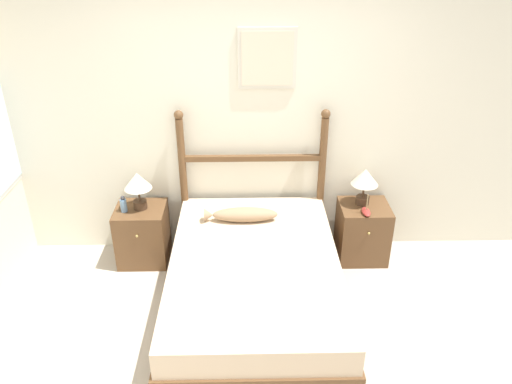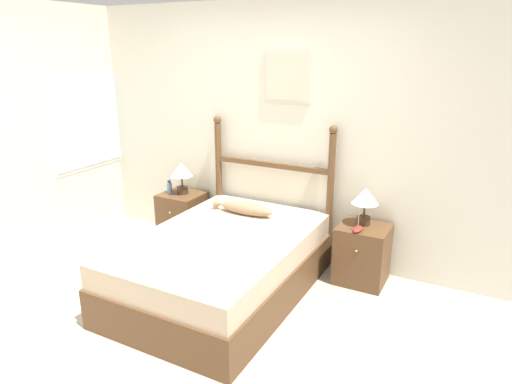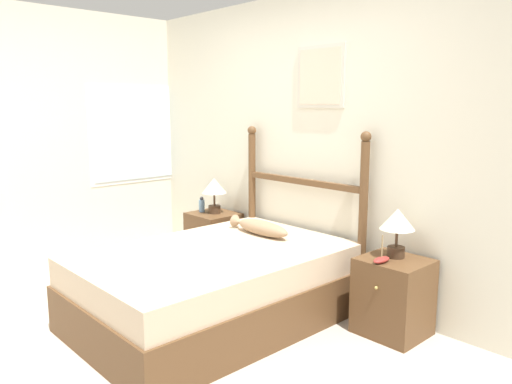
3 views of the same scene
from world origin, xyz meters
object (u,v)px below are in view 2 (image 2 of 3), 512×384
object	(u,v)px
model_boat	(358,229)
bottle	(169,187)
fish_pillow	(244,208)
nightstand_left	(183,217)
bed	(223,265)
table_lamp_left	(182,172)
nightstand_right	(362,254)
table_lamp_right	(365,199)

from	to	relation	value
model_boat	bottle	bearing A→B (deg)	177.74
fish_pillow	nightstand_left	bearing A→B (deg)	165.84
nightstand_left	bed	bearing A→B (deg)	-37.74
table_lamp_left	bottle	distance (m)	0.23
nightstand_right	bed	bearing A→B (deg)	-142.26
nightstand_right	table_lamp_right	xyz separation A→B (m)	(-0.02, 0.04, 0.53)
bed	bottle	distance (m)	1.42
bottle	table_lamp_left	bearing A→B (deg)	22.16
table_lamp_left	model_boat	size ratio (longest dim) A/B	1.82
nightstand_right	nightstand_left	bearing A→B (deg)	180.00
nightstand_left	fish_pillow	bearing A→B (deg)	-14.16
table_lamp_left	table_lamp_right	world-z (taller)	same
table_lamp_left	model_boat	distance (m)	2.04
table_lamp_right	bed	bearing A→B (deg)	-140.22
table_lamp_left	nightstand_right	bearing A→B (deg)	-0.21
table_lamp_right	nightstand_left	bearing A→B (deg)	-178.81
nightstand_left	table_lamp_left	size ratio (longest dim) A/B	1.56
nightstand_left	table_lamp_right	world-z (taller)	table_lamp_right
table_lamp_right	bottle	size ratio (longest dim) A/B	2.26
bed	table_lamp_right	world-z (taller)	table_lamp_right
table_lamp_right	model_boat	size ratio (longest dim) A/B	1.82
nightstand_left	model_boat	distance (m)	2.06
nightstand_left	fish_pillow	distance (m)	1.02
model_boat	nightstand_left	bearing A→B (deg)	176.25
nightstand_left	bottle	xyz separation A→B (m)	(-0.13, -0.05, 0.34)
table_lamp_right	fish_pillow	xyz separation A→B (m)	(-1.10, -0.28, -0.19)
table_lamp_right	model_boat	distance (m)	0.29
nightstand_left	nightstand_right	distance (m)	2.06
model_boat	fish_pillow	bearing A→B (deg)	-174.71
nightstand_right	table_lamp_right	size ratio (longest dim) A/B	1.56
table_lamp_left	table_lamp_right	size ratio (longest dim) A/B	1.00
bed	table_lamp_right	bearing A→B (deg)	39.78
bed	nightstand_right	size ratio (longest dim) A/B	3.61
model_boat	bed	bearing A→B (deg)	-146.59
nightstand_right	bottle	size ratio (longest dim) A/B	3.53
fish_pillow	table_lamp_left	bearing A→B (deg)	165.26
nightstand_left	model_boat	world-z (taller)	model_boat
bottle	fish_pillow	bearing A→B (deg)	-10.04
bed	table_lamp_left	size ratio (longest dim) A/B	5.64
table_lamp_right	bottle	xyz separation A→B (m)	(-2.16, -0.09, -0.18)
bed	table_lamp_right	xyz separation A→B (m)	(1.01, 0.84, 0.53)
bottle	model_boat	distance (m)	2.16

